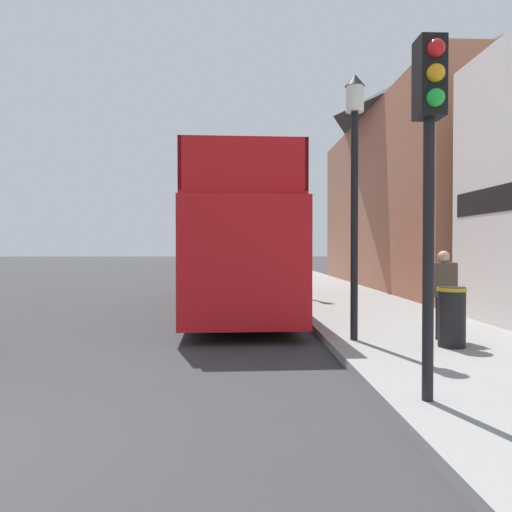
{
  "coord_description": "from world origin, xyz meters",
  "views": [
    {
      "loc": [
        3.16,
        -4.09,
        1.8
      ],
      "look_at": [
        3.67,
        9.11,
        1.56
      ],
      "focal_mm": 35.0,
      "sensor_mm": 36.0,
      "label": 1
    }
  ],
  "objects_px": {
    "tour_bus": "(236,248)",
    "parked_car_ahead_of_bus": "(249,273)",
    "litter_bin": "(452,315)",
    "lamp_post_nearest": "(355,157)",
    "traffic_signal": "(430,136)",
    "lamp_post_second": "(296,204)",
    "pedestrian_second": "(443,286)"
  },
  "relations": [
    {
      "from": "tour_bus",
      "to": "litter_bin",
      "type": "xyz_separation_m",
      "value": [
        3.58,
        -6.03,
        -1.11
      ]
    },
    {
      "from": "lamp_post_nearest",
      "to": "lamp_post_second",
      "type": "bearing_deg",
      "value": 90.54
    },
    {
      "from": "parked_car_ahead_of_bus",
      "to": "litter_bin",
      "type": "height_order",
      "value": "parked_car_ahead_of_bus"
    },
    {
      "from": "parked_car_ahead_of_bus",
      "to": "lamp_post_nearest",
      "type": "height_order",
      "value": "lamp_post_nearest"
    },
    {
      "from": "tour_bus",
      "to": "parked_car_ahead_of_bus",
      "type": "xyz_separation_m",
      "value": [
        0.55,
        7.98,
        -1.11
      ]
    },
    {
      "from": "tour_bus",
      "to": "parked_car_ahead_of_bus",
      "type": "bearing_deg",
      "value": 84.31
    },
    {
      "from": "lamp_post_second",
      "to": "pedestrian_second",
      "type": "bearing_deg",
      "value": -78.19
    },
    {
      "from": "tour_bus",
      "to": "lamp_post_second",
      "type": "xyz_separation_m",
      "value": [
        2.03,
        2.68,
        1.48
      ]
    },
    {
      "from": "parked_car_ahead_of_bus",
      "to": "lamp_post_nearest",
      "type": "distance_m",
      "value": 13.69
    },
    {
      "from": "lamp_post_second",
      "to": "litter_bin",
      "type": "bearing_deg",
      "value": -79.91
    },
    {
      "from": "pedestrian_second",
      "to": "lamp_post_second",
      "type": "bearing_deg",
      "value": 101.81
    },
    {
      "from": "traffic_signal",
      "to": "lamp_post_nearest",
      "type": "bearing_deg",
      "value": 89.44
    },
    {
      "from": "pedestrian_second",
      "to": "litter_bin",
      "type": "height_order",
      "value": "pedestrian_second"
    },
    {
      "from": "parked_car_ahead_of_bus",
      "to": "tour_bus",
      "type": "bearing_deg",
      "value": -92.27
    },
    {
      "from": "tour_bus",
      "to": "lamp_post_second",
      "type": "distance_m",
      "value": 3.67
    },
    {
      "from": "lamp_post_nearest",
      "to": "traffic_signal",
      "type": "bearing_deg",
      "value": -90.56
    },
    {
      "from": "lamp_post_second",
      "to": "litter_bin",
      "type": "relative_size",
      "value": 4.5
    },
    {
      "from": "parked_car_ahead_of_bus",
      "to": "lamp_post_second",
      "type": "bearing_deg",
      "value": -72.66
    },
    {
      "from": "lamp_post_second",
      "to": "litter_bin",
      "type": "height_order",
      "value": "lamp_post_second"
    },
    {
      "from": "tour_bus",
      "to": "parked_car_ahead_of_bus",
      "type": "relative_size",
      "value": 2.45
    },
    {
      "from": "pedestrian_second",
      "to": "litter_bin",
      "type": "bearing_deg",
      "value": -101.56
    },
    {
      "from": "pedestrian_second",
      "to": "litter_bin",
      "type": "relative_size",
      "value": 1.6
    },
    {
      "from": "pedestrian_second",
      "to": "lamp_post_nearest",
      "type": "height_order",
      "value": "lamp_post_nearest"
    },
    {
      "from": "traffic_signal",
      "to": "litter_bin",
      "type": "bearing_deg",
      "value": 62.19
    },
    {
      "from": "pedestrian_second",
      "to": "lamp_post_nearest",
      "type": "distance_m",
      "value": 2.81
    },
    {
      "from": "lamp_post_nearest",
      "to": "lamp_post_second",
      "type": "distance_m",
      "value": 8.03
    },
    {
      "from": "traffic_signal",
      "to": "lamp_post_nearest",
      "type": "height_order",
      "value": "lamp_post_nearest"
    },
    {
      "from": "tour_bus",
      "to": "lamp_post_nearest",
      "type": "height_order",
      "value": "lamp_post_nearest"
    },
    {
      "from": "pedestrian_second",
      "to": "lamp_post_nearest",
      "type": "xyz_separation_m",
      "value": [
        -1.61,
        0.03,
        2.3
      ]
    },
    {
      "from": "traffic_signal",
      "to": "litter_bin",
      "type": "distance_m",
      "value": 3.98
    },
    {
      "from": "parked_car_ahead_of_bus",
      "to": "lamp_post_second",
      "type": "distance_m",
      "value": 6.08
    },
    {
      "from": "tour_bus",
      "to": "pedestrian_second",
      "type": "distance_m",
      "value": 6.57
    }
  ]
}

